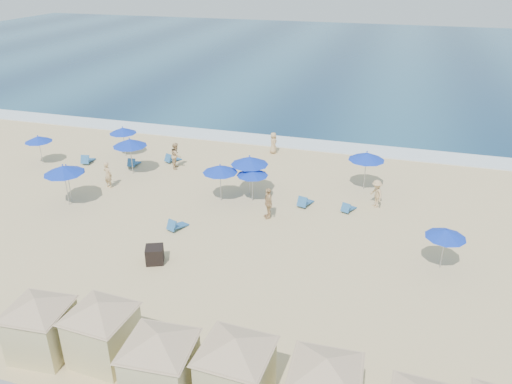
# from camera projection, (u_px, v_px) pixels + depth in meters

# --- Properties ---
(ground) EXTENTS (160.00, 160.00, 0.00)m
(ground) POSITION_uv_depth(u_px,v_px,m) (207.00, 237.00, 26.13)
(ground) COLOR #D5BC87
(ground) RESTS_ON ground
(ocean) EXTENTS (160.00, 80.00, 0.06)m
(ocean) POSITION_uv_depth(u_px,v_px,m) (344.00, 55.00, 73.76)
(ocean) COLOR navy
(ocean) RESTS_ON ground
(surf_line) EXTENTS (160.00, 2.50, 0.08)m
(surf_line) POSITION_uv_depth(u_px,v_px,m) (279.00, 141.00, 39.54)
(surf_line) COLOR white
(surf_line) RESTS_ON ground
(trash_bin) EXTENTS (1.09, 1.09, 0.83)m
(trash_bin) POSITION_uv_depth(u_px,v_px,m) (155.00, 255.00, 23.86)
(trash_bin) COLOR black
(trash_bin) RESTS_ON ground
(cabana_0) EXTENTS (4.27, 4.27, 2.69)m
(cabana_0) POSITION_uv_depth(u_px,v_px,m) (39.00, 319.00, 17.94)
(cabana_0) COLOR beige
(cabana_0) RESTS_ON ground
(cabana_1) EXTENTS (4.38, 4.38, 2.75)m
(cabana_1) POSITION_uv_depth(u_px,v_px,m) (101.00, 323.00, 17.66)
(cabana_1) COLOR beige
(cabana_1) RESTS_ON ground
(cabana_2) EXTENTS (4.49, 4.49, 2.82)m
(cabana_2) POSITION_uv_depth(u_px,v_px,m) (160.00, 356.00, 16.15)
(cabana_2) COLOR beige
(cabana_2) RESTS_ON ground
(cabana_3) EXTENTS (4.56, 4.56, 2.87)m
(cabana_3) POSITION_uv_depth(u_px,v_px,m) (236.00, 362.00, 15.90)
(cabana_3) COLOR beige
(cabana_3) RESTS_ON ground
(cabana_4) EXTENTS (4.42, 4.42, 2.77)m
(cabana_4) POSITION_uv_depth(u_px,v_px,m) (325.00, 382.00, 15.22)
(cabana_4) COLOR beige
(cabana_4) RESTS_ON ground
(umbrella_0) EXTENTS (1.87, 1.87, 2.13)m
(umbrella_0) POSITION_uv_depth(u_px,v_px,m) (38.00, 139.00, 34.65)
(umbrella_0) COLOR #A5A8AD
(umbrella_0) RESTS_ON ground
(umbrella_1) EXTENTS (2.08, 2.08, 2.37)m
(umbrella_1) POSITION_uv_depth(u_px,v_px,m) (66.00, 169.00, 29.20)
(umbrella_1) COLOR #A5A8AD
(umbrella_1) RESTS_ON ground
(umbrella_2) EXTENTS (1.96, 1.96, 2.23)m
(umbrella_2) POSITION_uv_depth(u_px,v_px,m) (123.00, 130.00, 36.06)
(umbrella_2) COLOR #A5A8AD
(umbrella_2) RESTS_ON ground
(umbrella_3) EXTENTS (2.28, 2.28, 2.59)m
(umbrella_3) POSITION_uv_depth(u_px,v_px,m) (63.00, 170.00, 28.61)
(umbrella_3) COLOR #A5A8AD
(umbrella_3) RESTS_ON ground
(umbrella_4) EXTENTS (2.25, 2.25, 2.56)m
(umbrella_4) POSITION_uv_depth(u_px,v_px,m) (130.00, 143.00, 32.87)
(umbrella_4) COLOR #A5A8AD
(umbrella_4) RESTS_ON ground
(umbrella_5) EXTENTS (2.09, 2.09, 2.38)m
(umbrella_5) POSITION_uv_depth(u_px,v_px,m) (220.00, 169.00, 29.22)
(umbrella_5) COLOR #A5A8AD
(umbrella_5) RESTS_ON ground
(umbrella_6) EXTENTS (2.29, 2.29, 2.60)m
(umbrella_6) POSITION_uv_depth(u_px,v_px,m) (250.00, 161.00, 29.86)
(umbrella_6) COLOR #A5A8AD
(umbrella_6) RESTS_ON ground
(umbrella_7) EXTENTS (1.89, 1.89, 2.15)m
(umbrella_7) POSITION_uv_depth(u_px,v_px,m) (252.00, 172.00, 29.28)
(umbrella_7) COLOR #A5A8AD
(umbrella_7) RESTS_ON ground
(umbrella_8) EXTENTS (2.25, 2.25, 2.56)m
(umbrella_8) POSITION_uv_depth(u_px,v_px,m) (367.00, 156.00, 30.63)
(umbrella_8) COLOR #A5A8AD
(umbrella_8) RESTS_ON ground
(umbrella_9) EXTENTS (1.88, 1.88, 2.14)m
(umbrella_9) POSITION_uv_depth(u_px,v_px,m) (446.00, 234.00, 22.82)
(umbrella_9) COLOR #A5A8AD
(umbrella_9) RESTS_ON ground
(beach_chair_0) EXTENTS (0.81, 1.40, 0.73)m
(beach_chair_0) POSITION_uv_depth(u_px,v_px,m) (87.00, 160.00, 35.41)
(beach_chair_0) COLOR #2A629B
(beach_chair_0) RESTS_ON ground
(beach_chair_1) EXTENTS (0.66, 1.27, 0.67)m
(beach_chair_1) POSITION_uv_depth(u_px,v_px,m) (133.00, 163.00, 34.92)
(beach_chair_1) COLOR #2A629B
(beach_chair_1) RESTS_ON ground
(beach_chair_2) EXTENTS (1.00, 1.34, 0.67)m
(beach_chair_2) POSITION_uv_depth(u_px,v_px,m) (172.00, 159.00, 35.63)
(beach_chair_2) COLOR #2A629B
(beach_chair_2) RESTS_ON ground
(beach_chair_3) EXTENTS (0.93, 1.34, 0.68)m
(beach_chair_3) POSITION_uv_depth(u_px,v_px,m) (176.00, 225.00, 26.81)
(beach_chair_3) COLOR #2A629B
(beach_chair_3) RESTS_ON ground
(beach_chair_4) EXTENTS (0.88, 1.38, 0.70)m
(beach_chair_4) POSITION_uv_depth(u_px,v_px,m) (305.00, 202.00, 29.35)
(beach_chair_4) COLOR #2A629B
(beach_chair_4) RESTS_ON ground
(beach_chair_5) EXTENTS (0.87, 1.23, 0.62)m
(beach_chair_5) POSITION_uv_depth(u_px,v_px,m) (348.00, 208.00, 28.71)
(beach_chair_5) COLOR #2A629B
(beach_chair_5) RESTS_ON ground
(beachgoer_0) EXTENTS (0.72, 0.59, 1.72)m
(beachgoer_0) POSITION_uv_depth(u_px,v_px,m) (108.00, 175.00, 31.46)
(beachgoer_0) COLOR tan
(beachgoer_0) RESTS_ON ground
(beachgoer_1) EXTENTS (0.91, 1.04, 1.81)m
(beachgoer_1) POSITION_uv_depth(u_px,v_px,m) (176.00, 155.00, 34.39)
(beachgoer_1) COLOR tan
(beachgoer_1) RESTS_ON ground
(beachgoer_2) EXTENTS (0.95, 1.14, 1.82)m
(beachgoer_2) POSITION_uv_depth(u_px,v_px,m) (268.00, 203.00, 27.76)
(beachgoer_2) COLOR tan
(beachgoer_2) RESTS_ON ground
(beachgoer_3) EXTENTS (1.11, 1.24, 1.67)m
(beachgoer_3) POSITION_uv_depth(u_px,v_px,m) (376.00, 193.00, 29.02)
(beachgoer_3) COLOR tan
(beachgoer_3) RESTS_ON ground
(beachgoer_4) EXTENTS (0.87, 0.93, 1.60)m
(beachgoer_4) POSITION_uv_depth(u_px,v_px,m) (273.00, 143.00, 37.00)
(beachgoer_4) COLOR tan
(beachgoer_4) RESTS_ON ground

